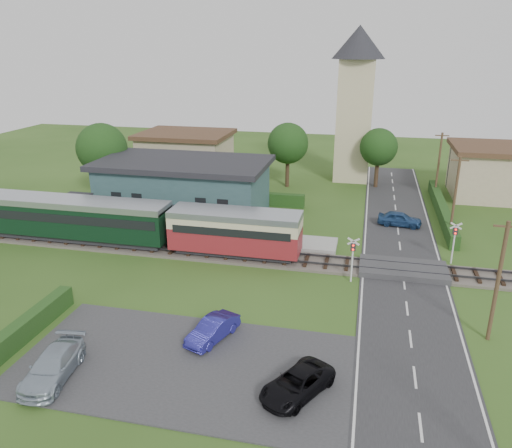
% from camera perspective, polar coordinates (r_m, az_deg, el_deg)
% --- Properties ---
extents(ground, '(120.00, 120.00, 0.00)m').
position_cam_1_polar(ground, '(36.48, 0.68, -5.33)').
color(ground, '#2D4C19').
extents(railway_track, '(76.00, 3.20, 0.49)m').
position_cam_1_polar(railway_track, '(38.21, 1.32, -3.94)').
color(railway_track, '#4C443D').
rests_on(railway_track, ground).
extents(road, '(6.00, 70.00, 0.05)m').
position_cam_1_polar(road, '(35.93, 16.57, -6.58)').
color(road, '#28282B').
rests_on(road, ground).
extents(car_park, '(17.00, 9.00, 0.08)m').
position_cam_1_polar(car_park, '(26.86, -8.22, -15.55)').
color(car_park, '#333335').
rests_on(car_park, ground).
extents(crossing_deck, '(6.20, 3.40, 0.45)m').
position_cam_1_polar(crossing_deck, '(37.66, 16.45, -4.98)').
color(crossing_deck, '#333335').
rests_on(crossing_deck, ground).
extents(platform, '(30.00, 3.00, 0.45)m').
position_cam_1_polar(platform, '(43.88, -10.72, -0.92)').
color(platform, gray).
rests_on(platform, ground).
extents(equipment_hut, '(2.30, 2.30, 2.55)m').
position_cam_1_polar(equipment_hut, '(47.07, -19.83, 1.62)').
color(equipment_hut, beige).
rests_on(equipment_hut, platform).
extents(station_building, '(16.00, 9.00, 5.30)m').
position_cam_1_polar(station_building, '(48.21, -8.22, 4.20)').
color(station_building, '#2F4F50').
rests_on(station_building, ground).
extents(train, '(43.20, 2.90, 3.40)m').
position_cam_1_polar(train, '(45.18, -23.40, 0.99)').
color(train, '#232328').
rests_on(train, ground).
extents(church_tower, '(6.00, 6.00, 17.60)m').
position_cam_1_polar(church_tower, '(60.55, 11.35, 14.44)').
color(church_tower, beige).
rests_on(church_tower, ground).
extents(house_west, '(10.80, 8.80, 5.50)m').
position_cam_1_polar(house_west, '(62.64, -7.99, 7.91)').
color(house_west, tan).
rests_on(house_west, ground).
extents(house_east, '(8.80, 8.80, 5.50)m').
position_cam_1_polar(house_east, '(59.17, 25.41, 5.49)').
color(house_east, tan).
rests_on(house_east, ground).
extents(hedge_carpark, '(0.80, 9.00, 1.20)m').
position_cam_1_polar(hedge_carpark, '(30.90, -25.31, -11.11)').
color(hedge_carpark, '#193814').
rests_on(hedge_carpark, ground).
extents(hedge_roadside, '(0.80, 18.00, 1.20)m').
position_cam_1_polar(hedge_roadside, '(51.05, 20.46, 1.56)').
color(hedge_roadside, '#193814').
rests_on(hedge_roadside, ground).
extents(hedge_station, '(22.00, 0.80, 1.30)m').
position_cam_1_polar(hedge_station, '(52.83, -6.39, 3.36)').
color(hedge_station, '#193814').
rests_on(hedge_station, ground).
extents(tree_a, '(5.20, 5.20, 8.00)m').
position_cam_1_polar(tree_a, '(54.50, -17.20, 8.23)').
color(tree_a, '#332316').
rests_on(tree_a, ground).
extents(tree_b, '(4.60, 4.60, 7.34)m').
position_cam_1_polar(tree_b, '(56.98, 3.67, 9.17)').
color(tree_b, '#332316').
rests_on(tree_b, ground).
extents(tree_c, '(4.20, 4.20, 6.78)m').
position_cam_1_polar(tree_c, '(58.32, 13.84, 8.52)').
color(tree_c, '#332316').
rests_on(tree_c, ground).
extents(utility_pole_b, '(1.40, 0.22, 7.00)m').
position_cam_1_polar(utility_pole_b, '(29.74, 25.93, -5.84)').
color(utility_pole_b, '#473321').
rests_on(utility_pole_b, ground).
extents(utility_pole_c, '(1.40, 0.22, 7.00)m').
position_cam_1_polar(utility_pole_c, '(44.52, 21.79, 2.90)').
color(utility_pole_c, '#473321').
rests_on(utility_pole_c, ground).
extents(utility_pole_d, '(1.40, 0.22, 7.00)m').
position_cam_1_polar(utility_pole_d, '(56.05, 20.13, 6.37)').
color(utility_pole_d, '#473321').
rests_on(utility_pole_d, ground).
extents(crossing_signal_near, '(0.84, 0.28, 3.28)m').
position_cam_1_polar(crossing_signal_near, '(34.57, 10.99, -3.30)').
color(crossing_signal_near, silver).
rests_on(crossing_signal_near, ground).
extents(crossing_signal_far, '(0.84, 0.28, 3.28)m').
position_cam_1_polar(crossing_signal_far, '(39.60, 21.75, -1.37)').
color(crossing_signal_far, silver).
rests_on(crossing_signal_far, ground).
extents(streetlamp_west, '(0.30, 0.30, 5.15)m').
position_cam_1_polar(streetlamp_west, '(61.04, -15.88, 7.28)').
color(streetlamp_west, '#3F3F47').
rests_on(streetlamp_west, ground).
extents(streetlamp_east, '(0.30, 0.30, 5.15)m').
position_cam_1_polar(streetlamp_east, '(61.26, 21.24, 6.73)').
color(streetlamp_east, '#3F3F47').
rests_on(streetlamp_east, ground).
extents(car_on_road, '(3.98, 1.95, 1.31)m').
position_cam_1_polar(car_on_road, '(46.78, 16.10, 0.57)').
color(car_on_road, navy).
rests_on(car_on_road, road).
extents(car_park_blue, '(2.44, 3.86, 1.20)m').
position_cam_1_polar(car_park_blue, '(28.24, -4.97, -11.91)').
color(car_park_blue, navy).
rests_on(car_park_blue, car_park).
extents(car_park_silver, '(2.41, 4.75, 1.32)m').
position_cam_1_polar(car_park_silver, '(27.14, -22.20, -14.79)').
color(car_park_silver, '#96A4B2').
rests_on(car_park_silver, car_park).
extents(car_park_dark, '(3.64, 4.48, 1.13)m').
position_cam_1_polar(car_park_dark, '(24.42, 4.72, -17.71)').
color(car_park_dark, black).
rests_on(car_park_dark, car_park).
extents(pedestrian_near, '(0.71, 0.55, 1.71)m').
position_cam_1_polar(pedestrian_near, '(41.55, -2.97, -0.19)').
color(pedestrian_near, gray).
rests_on(pedestrian_near, platform).
extents(pedestrian_far, '(0.64, 0.80, 1.58)m').
position_cam_1_polar(pedestrian_far, '(45.86, -17.25, 0.78)').
color(pedestrian_far, gray).
rests_on(pedestrian_far, platform).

